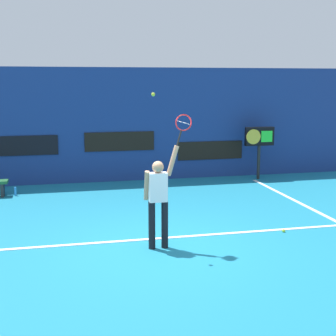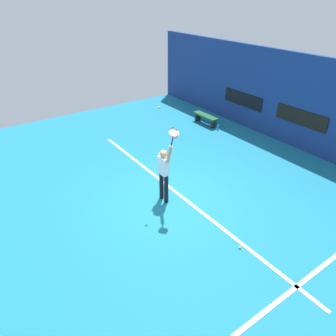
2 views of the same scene
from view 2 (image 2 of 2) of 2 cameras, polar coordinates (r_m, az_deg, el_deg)
ground_plane at (r=9.54m, az=-0.11°, el=-5.87°), size 18.00×18.00×0.00m
back_wall at (r=13.13m, az=23.97°, el=10.66°), size 18.00×0.20×3.58m
sponsor_banner_center at (r=13.19m, az=23.23°, el=8.52°), size 2.20×0.03×0.60m
sponsor_banner_portside at (r=14.88m, az=13.60°, el=12.18°), size 2.20×0.03×0.60m
court_baseline at (r=9.75m, az=2.08°, el=-4.94°), size 10.00×0.10×0.01m
court_sideline at (r=8.77m, az=28.45°, el=-14.04°), size 0.10×7.00×0.01m
tennis_player at (r=8.99m, az=-0.77°, el=-0.61°), size 0.65×0.31×1.98m
tennis_racket at (r=8.03m, az=1.07°, el=6.28°), size 0.39×0.27×0.63m
tennis_ball at (r=8.22m, az=-1.69°, el=11.02°), size 0.07×0.07×0.07m
court_bench at (r=14.93m, az=6.91°, el=9.23°), size 1.40×0.36×0.45m
water_bottle at (r=14.42m, az=9.17°, el=7.36°), size 0.07×0.07×0.24m
spare_ball at (r=8.14m, az=13.07°, el=-14.03°), size 0.07×0.07×0.07m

